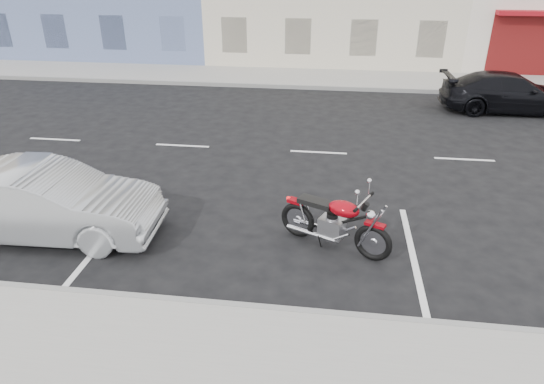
# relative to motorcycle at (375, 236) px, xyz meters

# --- Properties ---
(ground) EXTENTS (120.00, 120.00, 0.00)m
(ground) POSITION_rel_motorcycle_xyz_m (0.75, 5.25, -0.53)
(ground) COLOR black
(ground) RESTS_ON ground
(sidewalk_near) EXTENTS (80.00, 3.40, 0.15)m
(sidewalk_near) POSITION_rel_motorcycle_xyz_m (-4.25, -3.45, -0.45)
(sidewalk_near) COLOR gray
(sidewalk_near) RESTS_ON ground
(sidewalk_far) EXTENTS (80.00, 3.40, 0.15)m
(sidewalk_far) POSITION_rel_motorcycle_xyz_m (-4.25, 13.95, -0.45)
(sidewalk_far) COLOR gray
(sidewalk_far) RESTS_ON ground
(curb_near) EXTENTS (80.00, 0.12, 0.16)m
(curb_near) POSITION_rel_motorcycle_xyz_m (-4.25, -1.75, -0.45)
(curb_near) COLOR gray
(curb_near) RESTS_ON ground
(curb_far) EXTENTS (80.00, 0.12, 0.16)m
(curb_far) POSITION_rel_motorcycle_xyz_m (-4.25, 12.25, -0.45)
(curb_far) COLOR gray
(curb_far) RESTS_ON ground
(motorcycle) EXTENTS (2.15, 1.14, 1.16)m
(motorcycle) POSITION_rel_motorcycle_xyz_m (0.00, 0.00, 0.00)
(motorcycle) COLOR black
(motorcycle) RESTS_ON ground
(sedan_silver) EXTENTS (4.50, 1.72, 1.46)m
(sedan_silver) POSITION_rel_motorcycle_xyz_m (-6.37, 0.06, 0.20)
(sedan_silver) COLOR #A3A6AA
(sedan_silver) RESTS_ON ground
(car_far) EXTENTS (4.71, 2.04, 1.35)m
(car_far) POSITION_rel_motorcycle_xyz_m (5.19, 10.11, 0.15)
(car_far) COLOR black
(car_far) RESTS_ON ground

